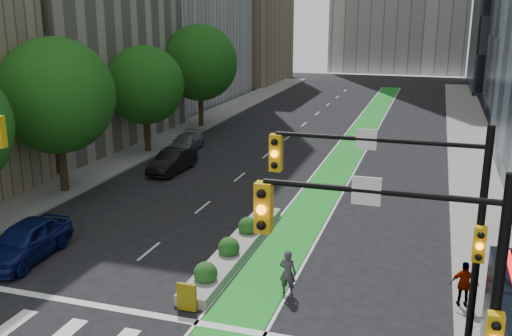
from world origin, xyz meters
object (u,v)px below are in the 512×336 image
Objects in this scene: parked_car_left_near at (26,241)px; median_planter at (237,245)px; parked_car_left_far at (186,143)px; pedestrian_far at (464,284)px; parked_car_left_mid at (172,161)px; cyclist at (288,272)px.

median_planter is at bearing 18.07° from parked_car_left_near.
parked_car_left_near is 1.10× the size of parked_car_left_far.
pedestrian_far is at bearing -0.22° from parked_car_left_near.
parked_car_left_mid is (-0.02, 14.06, -0.09)m from parked_car_left_near.
parked_car_left_far is at bearing -48.98° from pedestrian_far.
median_planter is at bearing -63.11° from parked_car_left_far.
parked_car_left_near reaches higher than parked_car_left_mid.
parked_car_left_near is (-8.20, -3.28, 0.45)m from median_planter.
parked_car_left_near is (-11.20, -0.31, -0.05)m from cyclist.
parked_car_left_mid is at bearing -78.27° from parked_car_left_far.
parked_car_left_far is (-1.57, 5.56, -0.09)m from parked_car_left_mid.
cyclist reaches higher than parked_car_left_far.
cyclist reaches higher than parked_car_left_mid.
parked_car_left_near is 14.06m from parked_car_left_mid.
pedestrian_far is (17.32, -13.00, 0.24)m from parked_car_left_mid.
cyclist is at bearing -2.11° from parked_car_left_near.
parked_car_left_near reaches higher than parked_car_left_far.
parked_car_left_mid is at bearing -41.37° from pedestrian_far.
pedestrian_far is at bearing -34.55° from parked_car_left_mid.
parked_car_left_far is at bearing -53.15° from cyclist.
cyclist is (3.00, -2.96, 0.49)m from median_planter.
median_planter is at bearing -41.33° from cyclist.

